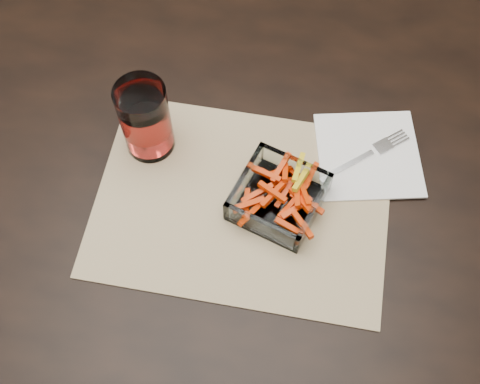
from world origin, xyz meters
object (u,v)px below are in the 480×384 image
at_px(glass_bowl, 278,198).
at_px(fork, 368,154).
at_px(dining_table, 193,167).
at_px(tumbler, 146,121).

distance_m(glass_bowl, fork, 0.17).
height_order(dining_table, glass_bowl, glass_bowl).
relative_size(dining_table, fork, 11.77).
xyz_separation_m(tumbler, fork, (0.35, 0.03, -0.06)).
xyz_separation_m(dining_table, tumbler, (-0.06, -0.02, 0.15)).
bearing_deg(tumbler, dining_table, 14.94).
bearing_deg(fork, dining_table, -126.59).
relative_size(tumbler, fork, 1.01).
bearing_deg(glass_bowl, dining_table, 150.06).
bearing_deg(tumbler, fork, 5.51).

